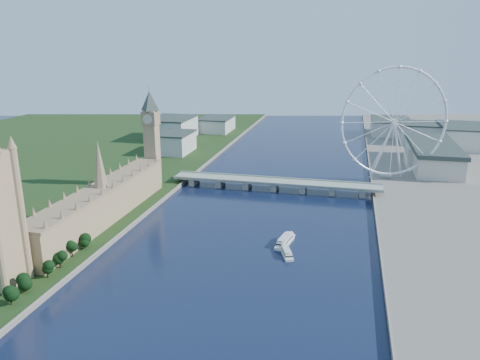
% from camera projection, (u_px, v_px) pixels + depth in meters
% --- Properties ---
extents(tree_row, '(7.77, 151.77, 20.69)m').
position_uv_depth(tree_row, '(19.00, 289.00, 277.86)').
color(tree_row, black).
rests_on(tree_row, ground).
extents(parliament_range, '(24.00, 200.00, 70.00)m').
position_uv_depth(parliament_range, '(103.00, 203.00, 398.16)').
color(parliament_range, tan).
rests_on(parliament_range, ground).
extents(big_ben, '(20.02, 20.02, 110.00)m').
position_uv_depth(big_ben, '(151.00, 126.00, 485.48)').
color(big_ben, tan).
rests_on(big_ben, ground).
extents(westminster_bridge, '(220.00, 22.00, 9.50)m').
position_uv_depth(westminster_bridge, '(275.00, 184.00, 495.00)').
color(westminster_bridge, gray).
rests_on(westminster_bridge, ground).
extents(london_eye, '(113.60, 39.12, 124.30)m').
position_uv_depth(london_eye, '(394.00, 122.00, 503.07)').
color(london_eye, silver).
rests_on(london_eye, ground).
extents(county_hall, '(54.00, 144.00, 35.00)m').
position_uv_depth(county_hall, '(431.00, 168.00, 580.11)').
color(county_hall, beige).
rests_on(county_hall, ground).
extents(city_skyline, '(505.00, 280.00, 32.00)m').
position_uv_depth(city_skyline, '(326.00, 132.00, 726.48)').
color(city_skyline, beige).
rests_on(city_skyline, ground).
extents(tour_boat_near, '(13.40, 31.49, 6.76)m').
position_uv_depth(tour_boat_near, '(285.00, 244.00, 362.35)').
color(tour_boat_near, white).
rests_on(tour_boat_near, ground).
extents(tour_boat_far, '(14.64, 25.86, 5.52)m').
position_uv_depth(tour_boat_far, '(286.00, 255.00, 343.38)').
color(tour_boat_far, silver).
rests_on(tour_boat_far, ground).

